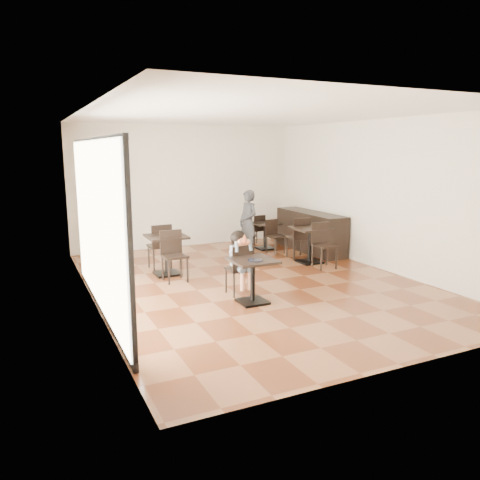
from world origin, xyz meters
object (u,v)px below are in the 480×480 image
chair_mid_a (298,237)px  chair_back_a (256,230)px  child_table (253,281)px  chair_left_b (175,257)px  cafe_table_back (265,236)px  chair_left_a (159,246)px  adult_patron (248,222)px  child_chair (239,269)px  chair_back_b (276,237)px  chair_mid_b (325,246)px  cafe_table_left (167,255)px  child (239,263)px  cafe_table_mid (310,245)px

chair_mid_a → chair_back_a: (-0.22, 1.77, -0.08)m
child_table → chair_left_b: size_ratio=0.76×
cafe_table_back → chair_left_a: (-3.06, -0.84, 0.15)m
adult_patron → chair_left_b: 2.93m
child_chair → chair_back_b: bearing=-130.4°
child_chair → chair_mid_b: bearing=-160.1°
chair_left_a → chair_left_b: size_ratio=1.00×
chair_mid_a → chair_left_b: size_ratio=0.99×
child_chair → chair_left_a: bearing=-71.8°
chair_mid_b → chair_back_a: chair_mid_b is taller
chair_back_a → chair_left_b: bearing=28.6°
child_chair → cafe_table_left: 2.00m
adult_patron → cafe_table_left: size_ratio=1.92×
child → cafe_table_mid: (2.48, 1.45, -0.16)m
adult_patron → chair_mid_a: 1.30m
cafe_table_mid → chair_mid_a: (0.02, 0.55, 0.08)m
chair_mid_a → chair_back_b: bearing=-68.7°
child_table → cafe_table_mid: (2.48, 2.00, 0.03)m
child → adult_patron: bearing=60.9°
cafe_table_left → chair_back_a: bearing=32.3°
child_chair → chair_left_a: (-0.79, 2.39, 0.04)m
chair_mid_b → chair_left_b: bearing=176.7°
cafe_table_back → chair_mid_b: chair_mid_b is taller
adult_patron → child_table: bearing=-35.6°
chair_mid_b → child: bearing=-156.6°
chair_left_b → chair_back_a: size_ratio=1.19×
chair_back_b → chair_mid_a: bearing=-82.7°
child → chair_left_a: child is taller
chair_mid_a → chair_left_b: 3.36m
child_table → chair_mid_a: bearing=45.7°
chair_back_a → chair_back_b: size_ratio=1.00×
chair_left_a → cafe_table_mid: bearing=162.0°
chair_mid_b → chair_left_a: bearing=159.1°
cafe_table_back → chair_back_a: 0.55m
cafe_table_back → chair_mid_a: (0.22, -1.22, 0.15)m
chair_mid_a → chair_left_b: chair_left_b is taller
adult_patron → chair_back_a: 1.13m
child_table → cafe_table_back: 4.41m
cafe_table_mid → adult_patron: bearing=119.9°
cafe_table_left → cafe_table_back: 3.36m
child_table → chair_left_a: size_ratio=0.76×
child → adult_patron: adult_patron is taller
cafe_table_left → cafe_table_back: (3.06, 1.39, -0.07)m
child_table → chair_left_a: bearing=105.0°
cafe_table_back → chair_mid_a: 1.25m
chair_back_b → cafe_table_left: bearing=-175.2°
adult_patron → chair_back_a: (0.65, 0.85, -0.38)m
chair_mid_a → chair_back_b: chair_mid_a is taller
adult_patron → cafe_table_mid: adult_patron is taller
child → chair_back_b: 3.52m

